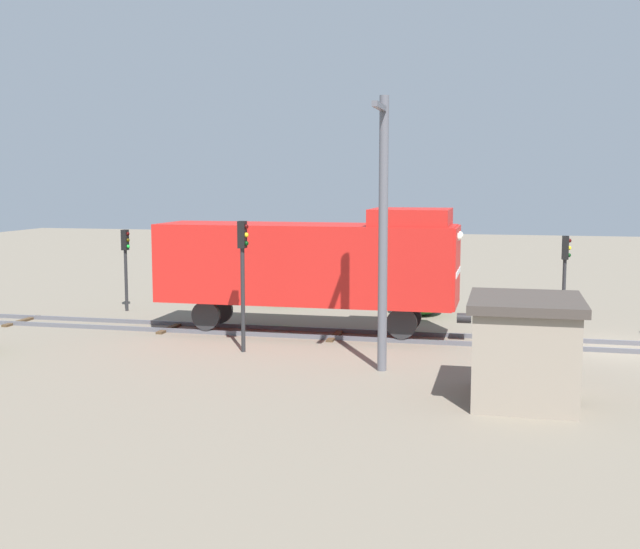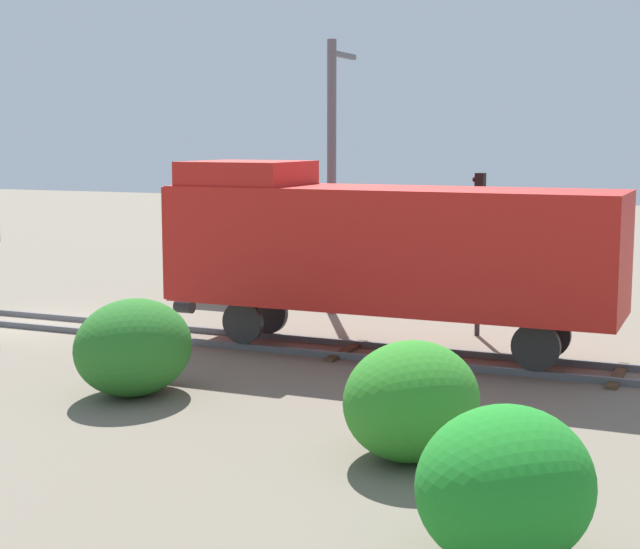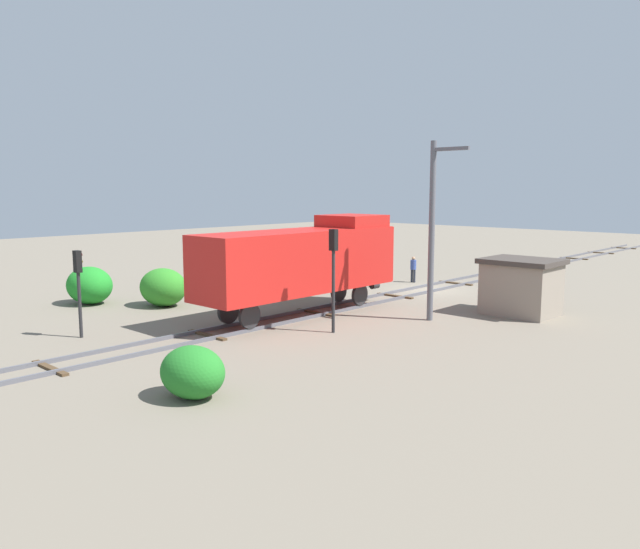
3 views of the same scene
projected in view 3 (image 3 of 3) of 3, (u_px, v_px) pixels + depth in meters
name	position (u px, v px, depth m)	size (l,w,h in m)	color
ground_plane	(427.00, 290.00, 37.89)	(118.47, 118.47, 0.00)	#756B5B
railway_track	(427.00, 289.00, 37.88)	(2.40, 78.98, 0.16)	#595960
locomotive	(302.00, 259.00, 29.69)	(2.90, 11.60, 4.60)	red
traffic_signal_near	(370.00, 246.00, 38.57)	(0.32, 0.34, 3.65)	#262628
traffic_signal_mid	(334.00, 261.00, 26.23)	(0.32, 0.34, 4.42)	#262628
traffic_signal_far	(79.00, 277.00, 25.41)	(0.32, 0.34, 3.61)	#262628
worker_near_track	(413.00, 267.00, 40.79)	(0.38, 0.38, 1.70)	#262B38
catenary_mast	(433.00, 227.00, 28.52)	(1.94, 0.28, 8.25)	#595960
relay_hut	(521.00, 286.00, 30.27)	(3.50, 2.90, 2.74)	gray
bush_near	(89.00, 285.00, 33.14)	(2.75, 2.25, 2.00)	#1F8526
bush_mid	(163.00, 287.00, 32.54)	(2.74, 2.24, 1.99)	#2F8626
bush_far	(193.00, 372.00, 18.24)	(2.13, 1.74, 1.55)	#237726
bush_back	(277.00, 277.00, 36.21)	(2.79, 2.29, 2.03)	#2A7126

